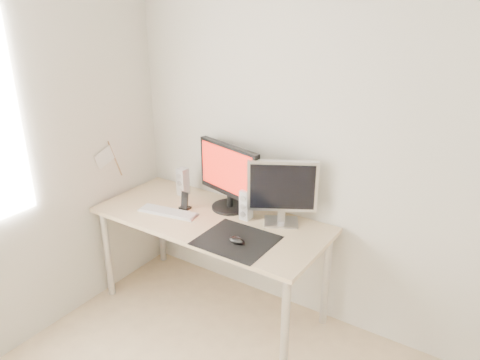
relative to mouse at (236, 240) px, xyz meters
The scene contains 11 objects.
wall_back 0.95m from the mouse, 43.36° to the left, with size 3.50×3.50×0.00m, color silver.
mousepad 0.04m from the mouse, 123.69° to the left, with size 0.45×0.40×0.00m, color black.
mouse is the anchor object (origin of this frame).
desk 0.40m from the mouse, 150.69° to the left, with size 1.60×0.70×0.73m.
main_monitor 0.54m from the mouse, 129.70° to the left, with size 0.54×0.32×0.47m.
second_monitor 0.45m from the mouse, 75.65° to the left, with size 0.41×0.26×0.43m.
speaker_left 0.83m from the mouse, 152.34° to the left, with size 0.07×0.08×0.21m.
speaker_right 0.35m from the mouse, 112.78° to the left, with size 0.07×0.08×0.21m.
keyboard 0.63m from the mouse, behind, with size 0.43×0.19×0.02m.
phone_dock 0.60m from the mouse, 160.41° to the left, with size 0.07×0.06×0.13m.
pennant 1.17m from the mouse, behind, with size 0.01×0.23×0.29m.
Camera 1 is at (0.78, -0.86, 2.16)m, focal length 35.00 mm.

